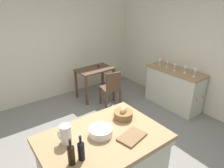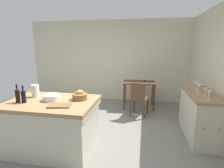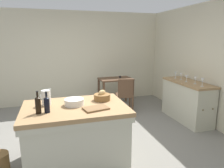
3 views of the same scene
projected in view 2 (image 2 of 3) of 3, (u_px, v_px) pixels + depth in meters
name	position (u px, v px, depth m)	size (l,w,h in m)	color
ground_plane	(84.00, 135.00, 3.57)	(6.76, 6.76, 0.00)	slate
wall_back	(109.00, 61.00, 5.79)	(5.32, 0.12, 2.60)	beige
island_table	(53.00, 123.00, 3.01)	(1.48, 1.04, 0.88)	#99754C
side_cabinet	(199.00, 115.00, 3.46)	(0.52, 1.34, 0.90)	#99754C
writing_desk	(139.00, 86.00, 5.07)	(0.92, 0.60, 0.82)	#513826
wooden_chair	(139.00, 98.00, 4.45)	(0.47, 0.47, 0.90)	#513826
pitcher	(35.00, 91.00, 3.13)	(0.17, 0.13, 0.26)	silver
wash_bowl	(52.00, 97.00, 2.95)	(0.28, 0.28, 0.10)	silver
bread_basket	(80.00, 96.00, 2.99)	(0.26, 0.26, 0.17)	brown
cutting_board	(59.00, 105.00, 2.66)	(0.33, 0.22, 0.02)	brown
wine_bottle_dark	(23.00, 96.00, 2.80)	(0.07, 0.07, 0.29)	black
wine_bottle_amber	(18.00, 95.00, 2.82)	(0.07, 0.07, 0.30)	black
wine_glass_far_left	(209.00, 93.00, 2.89)	(0.07, 0.07, 0.17)	white
wine_glass_left	(205.00, 91.00, 3.11)	(0.07, 0.07, 0.15)	white
wine_glass_middle	(199.00, 87.00, 3.35)	(0.07, 0.07, 0.16)	white
wine_glass_right	(197.00, 85.00, 3.58)	(0.07, 0.07, 0.15)	white
wine_glass_far_right	(194.00, 83.00, 3.78)	(0.07, 0.07, 0.15)	white
wicker_hamper	(1.00, 135.00, 3.25)	(0.29, 0.29, 0.31)	brown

